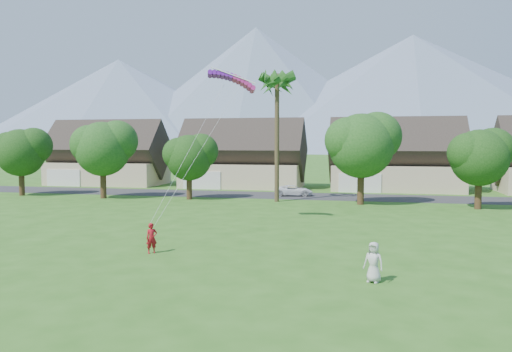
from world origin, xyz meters
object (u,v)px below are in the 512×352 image
(parked_car, at_px, (293,190))
(parafoil_kite, at_px, (233,78))
(kite_flyer, at_px, (152,238))
(watcher, at_px, (374,262))

(parked_car, bearing_deg, parafoil_kite, 166.23)
(kite_flyer, distance_m, parafoil_kite, 13.56)
(kite_flyer, distance_m, parked_car, 29.23)
(watcher, bearing_deg, parafoil_kite, 147.88)
(parked_car, xyz_separation_m, parafoil_kite, (-1.48, -19.49, 9.67))
(parafoil_kite, bearing_deg, parked_car, 70.36)
(parked_car, bearing_deg, watcher, -175.50)
(kite_flyer, xyz_separation_m, parked_car, (3.34, 29.04, -0.22))
(kite_flyer, height_order, parafoil_kite, parafoil_kite)
(kite_flyer, relative_size, parafoil_kite, 0.45)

